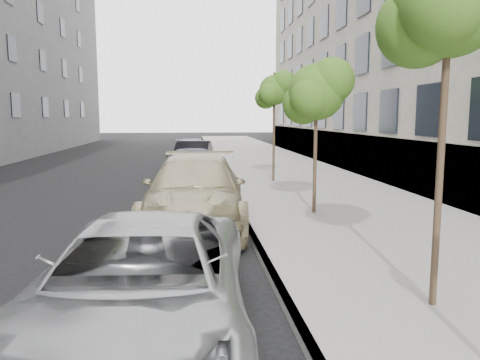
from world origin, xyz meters
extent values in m
cube|color=gray|center=(4.30, 24.00, 0.07)|extent=(6.40, 72.00, 0.14)
cube|color=#9E9B93|center=(1.18, 24.00, 0.07)|extent=(0.15, 72.00, 0.14)
cylinder|color=#38281C|center=(3.20, 1.50, 2.58)|extent=(0.10, 0.10, 4.87)
sphere|color=#33651A|center=(3.20, 1.50, 4.31)|extent=(1.51, 1.51, 1.51)
sphere|color=#33651A|center=(2.90, 1.75, 4.01)|extent=(1.13, 1.13, 1.13)
cylinder|color=#38281C|center=(3.20, 8.00, 2.15)|extent=(0.10, 0.10, 4.01)
sphere|color=#33651A|center=(3.20, 8.00, 3.45)|extent=(1.53, 1.53, 1.53)
sphere|color=#33651A|center=(3.55, 7.80, 3.75)|extent=(1.22, 1.22, 1.22)
sphere|color=#33651A|center=(2.90, 8.25, 3.15)|extent=(1.15, 1.15, 1.15)
cylinder|color=#38281C|center=(3.20, 14.50, 2.35)|extent=(0.10, 0.10, 4.43)
sphere|color=#33651A|center=(3.20, 14.50, 3.87)|extent=(1.22, 1.22, 1.22)
sphere|color=#33651A|center=(3.55, 14.30, 4.17)|extent=(0.98, 0.98, 0.98)
sphere|color=#33651A|center=(2.90, 14.75, 3.57)|extent=(0.92, 0.92, 0.92)
imported|color=#A8AAAC|center=(-0.83, 0.92, 0.77)|extent=(2.89, 5.66, 1.53)
imported|color=tan|center=(-0.10, 7.35, 0.89)|extent=(2.87, 6.28, 1.78)
imported|color=black|center=(-0.10, 13.81, 0.82)|extent=(2.42, 4.99, 1.64)
imported|color=black|center=(-0.10, 19.20, 0.79)|extent=(2.25, 4.94, 1.57)
imported|color=#94959B|center=(-0.10, 24.60, 0.70)|extent=(2.47, 5.02, 1.40)
camera|label=1|loc=(-0.20, -4.55, 2.79)|focal=35.00mm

